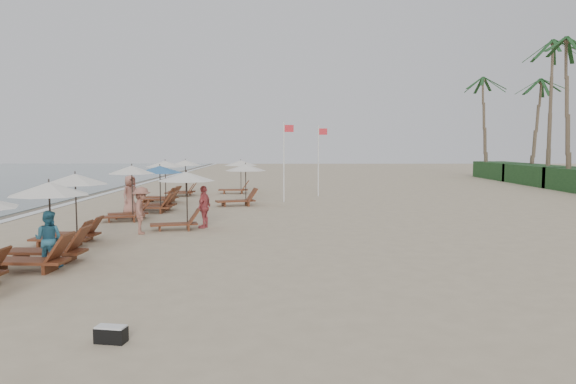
{
  "coord_description": "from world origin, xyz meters",
  "views": [
    {
      "loc": [
        0.87,
        -14.49,
        3.26
      ],
      "look_at": [
        1.0,
        7.85,
        1.3
      ],
      "focal_mm": 33.44,
      "sensor_mm": 36.0,
      "label": 1
    }
  ],
  "objects_px": {
    "lounger_station_2": "(70,208)",
    "beachgoer_mid_b": "(142,210)",
    "inland_station_2": "(238,173)",
    "beachgoer_far_b": "(130,195)",
    "flag_pole_near": "(284,158)",
    "lounger_station_1": "(39,230)",
    "lounger_station_5": "(161,183)",
    "inland_station_0": "(182,192)",
    "beachgoer_mid_a": "(48,239)",
    "duffel_bag": "(111,334)",
    "inland_station_1": "(241,181)",
    "lounger_station_3": "(128,192)",
    "lounger_station_6": "(182,178)",
    "beachgoer_far_a": "(204,207)",
    "lounger_station_4": "(155,190)"
  },
  "relations": [
    {
      "from": "beachgoer_mid_b",
      "to": "flag_pole_near",
      "type": "distance_m",
      "value": 12.32
    },
    {
      "from": "inland_station_0",
      "to": "beachgoer_far_b",
      "type": "distance_m",
      "value": 5.68
    },
    {
      "from": "inland_station_1",
      "to": "beachgoer_far_b",
      "type": "xyz_separation_m",
      "value": [
        -4.92,
        -3.62,
        -0.39
      ]
    },
    {
      "from": "lounger_station_6",
      "to": "inland_station_2",
      "type": "relative_size",
      "value": 0.89
    },
    {
      "from": "inland_station_0",
      "to": "inland_station_1",
      "type": "relative_size",
      "value": 0.91
    },
    {
      "from": "inland_station_2",
      "to": "flag_pole_near",
      "type": "height_order",
      "value": "flag_pole_near"
    },
    {
      "from": "lounger_station_5",
      "to": "beachgoer_far_b",
      "type": "xyz_separation_m",
      "value": [
        -0.31,
        -4.99,
        -0.23
      ]
    },
    {
      "from": "lounger_station_3",
      "to": "beachgoer_mid_a",
      "type": "distance_m",
      "value": 9.11
    },
    {
      "from": "beachgoer_mid_a",
      "to": "duffel_bag",
      "type": "distance_m",
      "value": 6.46
    },
    {
      "from": "lounger_station_1",
      "to": "beachgoer_far_a",
      "type": "height_order",
      "value": "lounger_station_1"
    },
    {
      "from": "inland_station_2",
      "to": "lounger_station_4",
      "type": "bearing_deg",
      "value": -107.79
    },
    {
      "from": "inland_station_1",
      "to": "inland_station_2",
      "type": "distance_m",
      "value": 7.42
    },
    {
      "from": "lounger_station_2",
      "to": "inland_station_1",
      "type": "height_order",
      "value": "lounger_station_2"
    },
    {
      "from": "lounger_station_1",
      "to": "lounger_station_2",
      "type": "bearing_deg",
      "value": 98.7
    },
    {
      "from": "lounger_station_6",
      "to": "beachgoer_far_b",
      "type": "bearing_deg",
      "value": -94.32
    },
    {
      "from": "beachgoer_far_b",
      "to": "inland_station_2",
      "type": "bearing_deg",
      "value": 10.83
    },
    {
      "from": "lounger_station_3",
      "to": "beachgoer_far_b",
      "type": "height_order",
      "value": "lounger_station_3"
    },
    {
      "from": "lounger_station_3",
      "to": "inland_station_2",
      "type": "height_order",
      "value": "lounger_station_3"
    },
    {
      "from": "lounger_station_2",
      "to": "lounger_station_5",
      "type": "distance_m",
      "value": 12.59
    },
    {
      "from": "lounger_station_6",
      "to": "beachgoer_far_b",
      "type": "distance_m",
      "value": 9.28
    },
    {
      "from": "inland_station_0",
      "to": "beachgoer_mid_b",
      "type": "bearing_deg",
      "value": -140.6
    },
    {
      "from": "beachgoer_mid_b",
      "to": "inland_station_1",
      "type": "bearing_deg",
      "value": -28.09
    },
    {
      "from": "lounger_station_3",
      "to": "lounger_station_5",
      "type": "relative_size",
      "value": 0.9
    },
    {
      "from": "inland_station_0",
      "to": "beachgoer_mid_b",
      "type": "xyz_separation_m",
      "value": [
        -1.29,
        -1.06,
        -0.6
      ]
    },
    {
      "from": "lounger_station_1",
      "to": "beachgoer_mid_b",
      "type": "distance_m",
      "value": 5.5
    },
    {
      "from": "lounger_station_2",
      "to": "lounger_station_3",
      "type": "relative_size",
      "value": 1.03
    },
    {
      "from": "beachgoer_mid_a",
      "to": "duffel_bag",
      "type": "bearing_deg",
      "value": 125.57
    },
    {
      "from": "lounger_station_2",
      "to": "inland_station_1",
      "type": "distance_m",
      "value": 12.17
    },
    {
      "from": "lounger_station_2",
      "to": "lounger_station_1",
      "type": "bearing_deg",
      "value": -81.3
    },
    {
      "from": "lounger_station_5",
      "to": "beachgoer_far_b",
      "type": "height_order",
      "value": "lounger_station_5"
    },
    {
      "from": "lounger_station_3",
      "to": "duffel_bag",
      "type": "relative_size",
      "value": 4.39
    },
    {
      "from": "lounger_station_5",
      "to": "flag_pole_near",
      "type": "relative_size",
      "value": 0.57
    },
    {
      "from": "lounger_station_5",
      "to": "beachgoer_mid_b",
      "type": "height_order",
      "value": "lounger_station_5"
    },
    {
      "from": "lounger_station_2",
      "to": "duffel_bag",
      "type": "relative_size",
      "value": 4.53
    },
    {
      "from": "lounger_station_1",
      "to": "inland_station_2",
      "type": "height_order",
      "value": "lounger_station_1"
    },
    {
      "from": "lounger_station_4",
      "to": "flag_pole_near",
      "type": "distance_m",
      "value": 7.87
    },
    {
      "from": "lounger_station_1",
      "to": "lounger_station_2",
      "type": "distance_m",
      "value": 3.42
    },
    {
      "from": "beachgoer_far_a",
      "to": "lounger_station_3",
      "type": "bearing_deg",
      "value": -105.31
    },
    {
      "from": "inland_station_2",
      "to": "beachgoer_far_b",
      "type": "bearing_deg",
      "value": -110.45
    },
    {
      "from": "beachgoer_far_a",
      "to": "duffel_bag",
      "type": "distance_m",
      "value": 12.36
    },
    {
      "from": "lounger_station_5",
      "to": "inland_station_0",
      "type": "height_order",
      "value": "lounger_station_5"
    },
    {
      "from": "lounger_station_5",
      "to": "flag_pole_near",
      "type": "height_order",
      "value": "flag_pole_near"
    },
    {
      "from": "beachgoer_mid_b",
      "to": "beachgoer_mid_a",
      "type": "bearing_deg",
      "value": 158.62
    },
    {
      "from": "inland_station_2",
      "to": "beachgoer_mid_b",
      "type": "height_order",
      "value": "inland_station_2"
    },
    {
      "from": "lounger_station_2",
      "to": "lounger_station_6",
      "type": "relative_size",
      "value": 1.03
    },
    {
      "from": "inland_station_2",
      "to": "beachgoer_mid_a",
      "type": "height_order",
      "value": "inland_station_2"
    },
    {
      "from": "beachgoer_mid_b",
      "to": "beachgoer_far_b",
      "type": "xyz_separation_m",
      "value": [
        -2.03,
        5.64,
        0.05
      ]
    },
    {
      "from": "inland_station_1",
      "to": "beachgoer_mid_b",
      "type": "distance_m",
      "value": 9.7
    },
    {
      "from": "lounger_station_2",
      "to": "beachgoer_mid_b",
      "type": "bearing_deg",
      "value": 46.89
    },
    {
      "from": "lounger_station_1",
      "to": "inland_station_1",
      "type": "relative_size",
      "value": 0.95
    }
  ]
}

